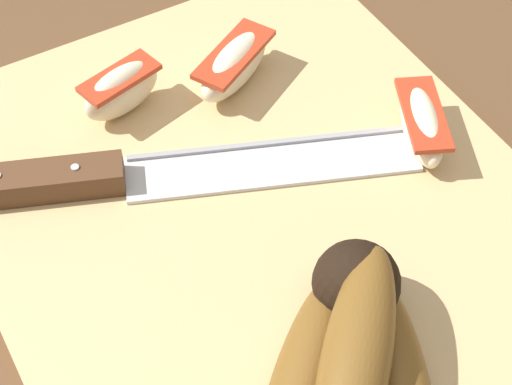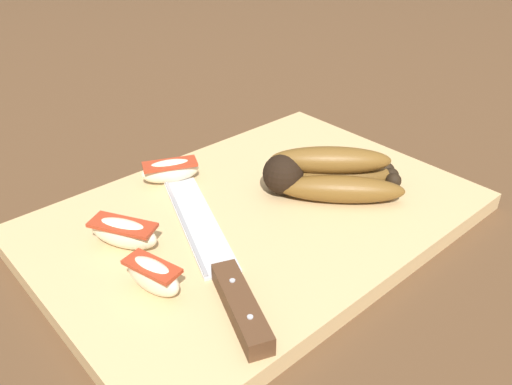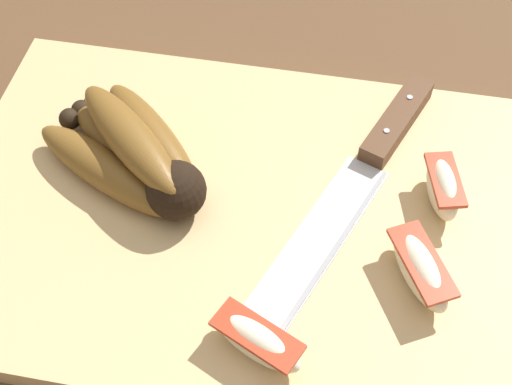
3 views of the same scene
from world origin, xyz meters
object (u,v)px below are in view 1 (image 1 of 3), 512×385
Objects in this scene: chefs_knife at (122,175)px; apple_wedge_far at (234,64)px; apple_wedge_middle at (422,124)px; apple_wedge_near at (121,90)px; banana_bunch at (352,377)px.

apple_wedge_far is (-0.04, 0.10, 0.01)m from chefs_knife.
apple_wedge_middle is 0.97× the size of apple_wedge_far.
apple_wedge_near is 0.19m from apple_wedge_middle.
chefs_knife is at bearing -109.36° from apple_wedge_middle.
apple_wedge_near is at bearing 154.71° from chefs_knife.
apple_wedge_middle is at bearing 35.70° from apple_wedge_far.
apple_wedge_far reaches higher than chefs_knife.
apple_wedge_far is at bearing 164.95° from banana_bunch.
apple_wedge_middle is at bearing 132.27° from banana_bunch.
chefs_knife is 4.51× the size of apple_wedge_near.
chefs_knife is at bearing -167.86° from banana_bunch.
apple_wedge_middle is (0.12, 0.15, -0.00)m from apple_wedge_near.
banana_bunch is 0.59× the size of chefs_knife.
apple_wedge_far is (0.01, 0.07, -0.00)m from apple_wedge_near.
banana_bunch is 2.16× the size of apple_wedge_far.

